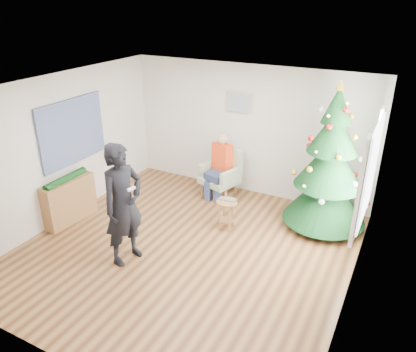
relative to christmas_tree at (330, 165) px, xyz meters
The scene contains 19 objects.
floor 2.79m from the christmas_tree, 134.39° to the right, with size 5.00×5.00×0.00m, color brown.
ceiling 2.91m from the christmas_tree, 134.39° to the right, with size 5.00×5.00×0.00m, color white.
wall_back 1.91m from the christmas_tree, 158.72° to the left, with size 5.00×5.00×0.00m, color silver.
wall_front 4.66m from the christmas_tree, 112.34° to the right, with size 5.00×5.00×0.00m, color silver.
wall_left 4.64m from the christmas_tree, 157.04° to the right, with size 5.00×5.00×0.00m, color silver.
wall_right 1.96m from the christmas_tree, 68.08° to the right, with size 5.00×5.00×0.00m, color silver.
window_panel 1.12m from the christmas_tree, 49.22° to the right, with size 0.04×1.30×1.40m, color white.
curtains 1.10m from the christmas_tree, 50.46° to the right, with size 0.05×1.75×1.50m.
christmas_tree is the anchor object (origin of this frame).
stool 1.94m from the christmas_tree, 149.07° to the right, with size 0.36×0.36×0.54m.
laptop 1.83m from the christmas_tree, 149.07° to the right, with size 0.30×0.19×0.02m, color silver.
armchair 2.29m from the christmas_tree, behind, with size 0.85×0.83×0.98m.
seated_person 2.22m from the christmas_tree, behind, with size 0.49×0.63×1.28m.
standing_man 3.44m from the christmas_tree, 135.61° to the right, with size 0.70×0.46×1.91m, color black.
game_controller 3.32m from the christmas_tree, 132.78° to the right, with size 0.04×0.13×0.04m, color white.
console 4.60m from the christmas_tree, 154.62° to the right, with size 0.30×1.00×0.80m, color brown.
garland 4.55m from the christmas_tree, 154.62° to the right, with size 0.14×0.14×0.90m, color black.
tapestry 4.51m from the christmas_tree, 160.36° to the right, with size 0.03×1.50×1.15m, color black.
framed_picture 2.19m from the christmas_tree, 161.66° to the left, with size 0.52×0.05×0.42m.
Camera 1 is at (2.86, -4.67, 3.81)m, focal length 35.00 mm.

